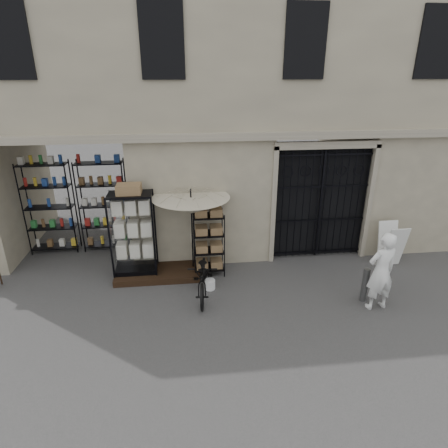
{
  "coord_description": "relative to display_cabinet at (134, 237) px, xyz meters",
  "views": [
    {
      "loc": [
        -1.71,
        -6.53,
        4.61
      ],
      "look_at": [
        -0.8,
        1.4,
        1.35
      ],
      "focal_mm": 30.0,
      "sensor_mm": 36.0,
      "label": 1
    }
  ],
  "objects": [
    {
      "name": "ground",
      "position": [
        2.9,
        -1.61,
        -1.02
      ],
      "size": [
        80.0,
        80.0,
        0.0
      ],
      "primitive_type": "plane",
      "color": "black",
      "rests_on": "ground"
    },
    {
      "name": "main_building",
      "position": [
        2.9,
        2.39,
        3.48
      ],
      "size": [
        14.0,
        4.0,
        9.0
      ],
      "primitive_type": "cube",
      "color": "#9F947B",
      "rests_on": "ground"
    },
    {
      "name": "shop_recess",
      "position": [
        -1.6,
        1.19,
        0.48
      ],
      "size": [
        3.0,
        1.7,
        3.0
      ],
      "primitive_type": "cube",
      "color": "black",
      "rests_on": "ground"
    },
    {
      "name": "shop_shelving",
      "position": [
        -1.65,
        1.69,
        0.23
      ],
      "size": [
        2.7,
        0.5,
        2.5
      ],
      "primitive_type": "cube",
      "color": "black",
      "rests_on": "ground"
    },
    {
      "name": "iron_gate",
      "position": [
        4.65,
        0.66,
        0.48
      ],
      "size": [
        2.5,
        0.21,
        3.0
      ],
      "color": "black",
      "rests_on": "ground"
    },
    {
      "name": "step_platform",
      "position": [
        0.5,
        -0.06,
        -0.95
      ],
      "size": [
        2.0,
        0.9,
        0.15
      ],
      "primitive_type": "cube",
      "color": "black",
      "rests_on": "ground"
    },
    {
      "name": "display_cabinet",
      "position": [
        0.0,
        0.0,
        0.0
      ],
      "size": [
        1.04,
        0.72,
        2.1
      ],
      "rotation": [
        0.0,
        0.0,
        -0.13
      ],
      "color": "black",
      "rests_on": "step_platform"
    },
    {
      "name": "wire_rack",
      "position": [
        1.75,
        -0.03,
        -0.24
      ],
      "size": [
        0.83,
        0.7,
        1.6
      ],
      "rotation": [
        0.0,
        0.0,
        -0.34
      ],
      "color": "black",
      "rests_on": "ground"
    },
    {
      "name": "market_umbrella",
      "position": [
        1.36,
        0.05,
        0.83
      ],
      "size": [
        1.96,
        1.98,
        2.57
      ],
      "rotation": [
        0.0,
        0.0,
        0.29
      ],
      "color": "black",
      "rests_on": "ground"
    },
    {
      "name": "white_bucket",
      "position": [
        1.71,
        -0.79,
        -0.91
      ],
      "size": [
        0.3,
        0.3,
        0.23
      ],
      "primitive_type": "cylinder",
      "rotation": [
        0.0,
        0.0,
        -0.35
      ],
      "color": "silver",
      "rests_on": "ground"
    },
    {
      "name": "bicycle",
      "position": [
        1.56,
        -0.99,
        -1.02
      ],
      "size": [
        0.69,
        0.96,
        1.73
      ],
      "primitive_type": "imported",
      "rotation": [
        0.0,
        0.0,
        -0.09
      ],
      "color": "black",
      "rests_on": "ground"
    },
    {
      "name": "steel_bollard",
      "position": [
        4.97,
        -1.63,
        -0.63
      ],
      "size": [
        0.16,
        0.16,
        0.77
      ],
      "primitive_type": "cylinder",
      "rotation": [
        0.0,
        0.0,
        -0.15
      ],
      "color": "#5D5E5E",
      "rests_on": "ground"
    },
    {
      "name": "shopkeeper",
      "position": [
        5.11,
        -1.9,
        -1.02
      ],
      "size": [
        0.87,
        1.78,
        0.41
      ],
      "primitive_type": "imported",
      "rotation": [
        0.0,
        0.0,
        3.29
      ],
      "color": "silver",
      "rests_on": "ground"
    },
    {
      "name": "easel_sign",
      "position": [
        6.37,
        -0.13,
        -0.46
      ],
      "size": [
        0.53,
        0.61,
        1.08
      ],
      "rotation": [
        0.0,
        0.0,
        0.03
      ],
      "color": "silver",
      "rests_on": "ground"
    }
  ]
}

